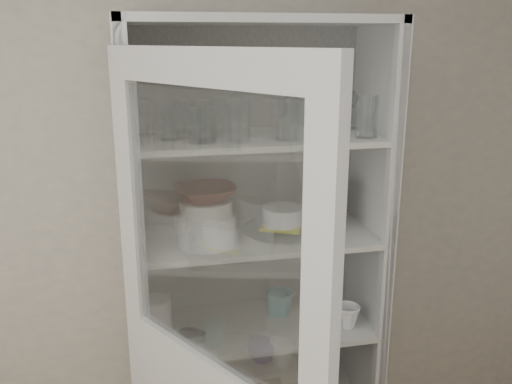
{
  "coord_description": "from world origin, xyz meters",
  "views": [
    {
      "loc": [
        -0.23,
        -0.74,
        2.02
      ],
      "look_at": [
        0.2,
        1.27,
        1.44
      ],
      "focal_mm": 38.0,
      "sensor_mm": 36.0,
      "label": 1
    }
  ],
  "objects_px": {
    "terracotta_bowl": "(206,193)",
    "mug_teal": "(280,303)",
    "plate_stack_front": "(207,230)",
    "glass_platter": "(282,228)",
    "plate_stack_back": "(200,222)",
    "goblet_2": "(291,111)",
    "yellow_trivet": "(282,225)",
    "grey_bowl_stack": "(321,207)",
    "teal_jar": "(277,303)",
    "white_ramekin": "(283,215)",
    "measuring_cups": "(189,337)",
    "pantry_cabinet": "(253,299)",
    "white_canister": "(157,315)",
    "mug_white": "(347,316)",
    "goblet_1": "(236,111)",
    "goblet_0": "(146,114)",
    "mug_blue": "(326,316)",
    "goblet_3": "(349,107)"
  },
  "relations": [
    {
      "from": "plate_stack_front",
      "to": "yellow_trivet",
      "type": "xyz_separation_m",
      "value": [
        0.32,
        0.08,
        -0.03
      ]
    },
    {
      "from": "goblet_1",
      "to": "mug_teal",
      "type": "relative_size",
      "value": 1.42
    },
    {
      "from": "glass_platter",
      "to": "teal_jar",
      "type": "relative_size",
      "value": 3.31
    },
    {
      "from": "grey_bowl_stack",
      "to": "mug_blue",
      "type": "bearing_deg",
      "value": -81.52
    },
    {
      "from": "mug_blue",
      "to": "white_canister",
      "type": "bearing_deg",
      "value": 157.38
    },
    {
      "from": "yellow_trivet",
      "to": "mug_white",
      "type": "distance_m",
      "value": 0.47
    },
    {
      "from": "pantry_cabinet",
      "to": "goblet_2",
      "type": "relative_size",
      "value": 13.02
    },
    {
      "from": "plate_stack_front",
      "to": "measuring_cups",
      "type": "relative_size",
      "value": 2.48
    },
    {
      "from": "white_ramekin",
      "to": "measuring_cups",
      "type": "distance_m",
      "value": 0.61
    },
    {
      "from": "goblet_1",
      "to": "goblet_2",
      "type": "bearing_deg",
      "value": -10.31
    },
    {
      "from": "plate_stack_front",
      "to": "white_canister",
      "type": "xyz_separation_m",
      "value": [
        -0.2,
        0.09,
        -0.38
      ]
    },
    {
      "from": "measuring_cups",
      "to": "white_ramekin",
      "type": "bearing_deg",
      "value": 14.02
    },
    {
      "from": "goblet_0",
      "to": "white_ramekin",
      "type": "relative_size",
      "value": 0.97
    },
    {
      "from": "grey_bowl_stack",
      "to": "white_canister",
      "type": "xyz_separation_m",
      "value": [
        -0.68,
        0.03,
        -0.43
      ]
    },
    {
      "from": "mug_white",
      "to": "mug_teal",
      "type": "bearing_deg",
      "value": 149.89
    },
    {
      "from": "goblet_2",
      "to": "yellow_trivet",
      "type": "xyz_separation_m",
      "value": [
        -0.04,
        -0.06,
        -0.46
      ]
    },
    {
      "from": "mug_blue",
      "to": "glass_platter",
      "type": "bearing_deg",
      "value": 135.61
    },
    {
      "from": "terracotta_bowl",
      "to": "glass_platter",
      "type": "height_order",
      "value": "terracotta_bowl"
    },
    {
      "from": "grey_bowl_stack",
      "to": "teal_jar",
      "type": "relative_size",
      "value": 2.09
    },
    {
      "from": "plate_stack_front",
      "to": "glass_platter",
      "type": "bearing_deg",
      "value": 14.35
    },
    {
      "from": "terracotta_bowl",
      "to": "mug_teal",
      "type": "xyz_separation_m",
      "value": [
        0.33,
        0.12,
        -0.55
      ]
    },
    {
      "from": "goblet_3",
      "to": "white_ramekin",
      "type": "distance_m",
      "value": 0.52
    },
    {
      "from": "goblet_1",
      "to": "white_ramekin",
      "type": "relative_size",
      "value": 1.0
    },
    {
      "from": "glass_platter",
      "to": "white_canister",
      "type": "relative_size",
      "value": 2.23
    },
    {
      "from": "pantry_cabinet",
      "to": "measuring_cups",
      "type": "height_order",
      "value": "pantry_cabinet"
    },
    {
      "from": "plate_stack_front",
      "to": "plate_stack_back",
      "type": "height_order",
      "value": "plate_stack_front"
    },
    {
      "from": "plate_stack_back",
      "to": "grey_bowl_stack",
      "type": "height_order",
      "value": "grey_bowl_stack"
    },
    {
      "from": "goblet_1",
      "to": "pantry_cabinet",
      "type": "bearing_deg",
      "value": -40.83
    },
    {
      "from": "plate_stack_back",
      "to": "grey_bowl_stack",
      "type": "relative_size",
      "value": 1.09
    },
    {
      "from": "goblet_1",
      "to": "mug_white",
      "type": "height_order",
      "value": "goblet_1"
    },
    {
      "from": "glass_platter",
      "to": "plate_stack_back",
      "type": "bearing_deg",
      "value": 166.11
    },
    {
      "from": "pantry_cabinet",
      "to": "yellow_trivet",
      "type": "relative_size",
      "value": 13.09
    },
    {
      "from": "pantry_cabinet",
      "to": "plate_stack_front",
      "type": "distance_m",
      "value": 0.45
    },
    {
      "from": "teal_jar",
      "to": "white_canister",
      "type": "bearing_deg",
      "value": -176.02
    },
    {
      "from": "white_ramekin",
      "to": "measuring_cups",
      "type": "height_order",
      "value": "white_ramekin"
    },
    {
      "from": "goblet_3",
      "to": "mug_blue",
      "type": "bearing_deg",
      "value": -126.41
    },
    {
      "from": "goblet_0",
      "to": "grey_bowl_stack",
      "type": "relative_size",
      "value": 0.81
    },
    {
      "from": "pantry_cabinet",
      "to": "glass_platter",
      "type": "relative_size",
      "value": 6.62
    },
    {
      "from": "goblet_2",
      "to": "mug_blue",
      "type": "relative_size",
      "value": 1.42
    },
    {
      "from": "goblet_3",
      "to": "glass_platter",
      "type": "distance_m",
      "value": 0.57
    },
    {
      "from": "measuring_cups",
      "to": "grey_bowl_stack",
      "type": "bearing_deg",
      "value": 7.83
    },
    {
      "from": "plate_stack_back",
      "to": "mug_white",
      "type": "bearing_deg",
      "value": -19.78
    },
    {
      "from": "mug_teal",
      "to": "glass_platter",
      "type": "bearing_deg",
      "value": -73.02
    },
    {
      "from": "measuring_cups",
      "to": "yellow_trivet",
      "type": "bearing_deg",
      "value": 14.02
    },
    {
      "from": "mug_teal",
      "to": "measuring_cups",
      "type": "xyz_separation_m",
      "value": [
        -0.41,
        -0.14,
        -0.04
      ]
    },
    {
      "from": "goblet_2",
      "to": "terracotta_bowl",
      "type": "relative_size",
      "value": 0.7
    },
    {
      "from": "goblet_1",
      "to": "white_ramekin",
      "type": "bearing_deg",
      "value": -29.6
    },
    {
      "from": "white_canister",
      "to": "plate_stack_front",
      "type": "bearing_deg",
      "value": -24.01
    },
    {
      "from": "plate_stack_front",
      "to": "mug_white",
      "type": "xyz_separation_m",
      "value": [
        0.57,
        -0.04,
        -0.41
      ]
    },
    {
      "from": "white_canister",
      "to": "terracotta_bowl",
      "type": "bearing_deg",
      "value": -24.01
    }
  ]
}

